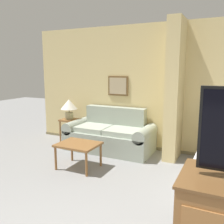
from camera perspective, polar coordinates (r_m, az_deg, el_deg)
wall_back at (r=5.16m, az=14.19°, el=5.08°), size 6.59×0.16×2.60m
wall_partition_pillar at (r=4.78m, az=14.12°, el=4.78°), size 0.24×0.62×2.60m
couch at (r=5.28m, az=-0.48°, el=-5.34°), size 1.84×0.84×0.88m
coffee_table at (r=4.35m, az=-7.70°, el=-7.79°), size 0.69×0.56×0.44m
side_table at (r=5.80m, az=-9.67°, el=-2.75°), size 0.37×0.37×0.56m
table_lamp at (r=5.72m, az=-9.80°, el=1.42°), size 0.38×0.38×0.45m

